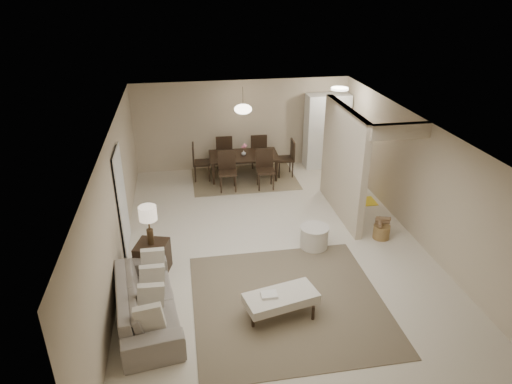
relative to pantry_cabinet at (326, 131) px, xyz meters
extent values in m
plane|color=beige|center=(-2.35, -4.15, -1.05)|extent=(9.00, 9.00, 0.00)
plane|color=white|center=(-2.35, -4.15, 1.45)|extent=(9.00, 9.00, 0.00)
plane|color=#C4B194|center=(-2.35, 0.35, 0.20)|extent=(6.00, 0.00, 6.00)
plane|color=#C4B194|center=(-5.35, -4.15, 0.20)|extent=(0.00, 9.00, 9.00)
plane|color=#C4B194|center=(0.65, -4.15, 0.20)|extent=(0.00, 9.00, 9.00)
cube|color=#C4B194|center=(-0.55, -2.90, 0.20)|extent=(0.15, 2.50, 2.50)
cube|color=black|center=(-5.32, -3.55, -0.03)|extent=(0.04, 0.90, 2.04)
cube|color=white|center=(0.00, 0.00, 0.00)|extent=(1.20, 0.55, 2.10)
cylinder|color=white|center=(-0.05, -0.95, 1.41)|extent=(0.44, 0.44, 0.05)
cube|color=brown|center=(-2.48, -5.88, -1.04)|extent=(3.20, 3.20, 0.01)
imported|color=gray|center=(-4.80, -5.88, -0.72)|extent=(2.37, 1.18, 0.66)
cube|color=beige|center=(-2.68, -6.18, -0.71)|extent=(1.26, 0.78, 0.16)
cylinder|color=black|center=(-3.16, -6.37, -0.92)|extent=(0.05, 0.05, 0.26)
cylinder|color=black|center=(-2.19, -6.37, -0.92)|extent=(0.05, 0.05, 0.26)
cylinder|color=black|center=(-3.16, -5.98, -0.92)|extent=(0.05, 0.05, 0.26)
cylinder|color=black|center=(-2.19, -5.98, -0.92)|extent=(0.05, 0.05, 0.26)
cube|color=black|center=(-4.75, -4.58, -0.75)|extent=(0.68, 0.68, 0.61)
cylinder|color=#47331E|center=(-4.75, -4.58, -0.29)|extent=(0.12, 0.12, 0.30)
cylinder|color=#47331E|center=(-4.75, -4.58, -0.01)|extent=(0.03, 0.03, 0.26)
cylinder|color=#F3DFC1|center=(-4.75, -4.58, 0.19)|extent=(0.32, 0.32, 0.26)
cylinder|color=beige|center=(-1.55, -4.25, -0.82)|extent=(0.59, 0.59, 0.46)
cylinder|color=brown|center=(-0.05, -4.15, -0.90)|extent=(0.38, 0.38, 0.30)
cube|color=#766649|center=(-2.45, -0.48, -1.04)|extent=(2.80, 2.10, 0.01)
imported|color=black|center=(-2.45, -0.48, -0.72)|extent=(1.90, 1.12, 0.65)
imported|color=silver|center=(-2.45, -0.48, -0.33)|extent=(0.15, 0.15, 0.13)
cube|color=yellow|center=(0.12, -2.46, -1.04)|extent=(0.84, 0.52, 0.01)
cylinder|color=#47331E|center=(-2.45, -0.48, 1.20)|extent=(0.02, 0.02, 0.50)
ellipsoid|color=#FFEAC6|center=(-2.45, -0.48, 0.87)|extent=(0.46, 0.46, 0.25)
camera|label=1|loc=(-4.06, -11.90, 3.97)|focal=32.00mm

